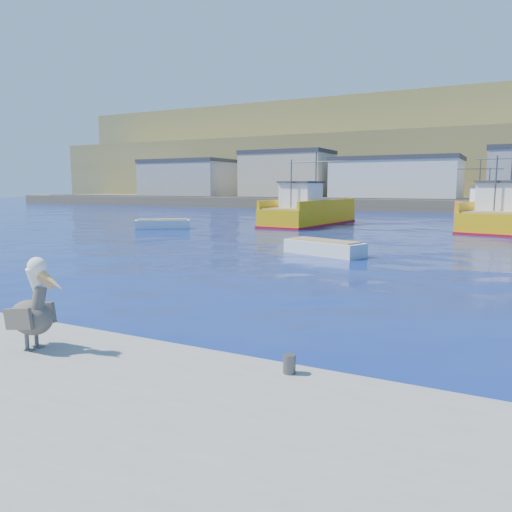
{
  "coord_description": "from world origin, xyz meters",
  "views": [
    {
      "loc": [
        5.94,
        -10.23,
        3.38
      ],
      "look_at": [
        -0.75,
        2.74,
        1.33
      ],
      "focal_mm": 35.0,
      "sensor_mm": 36.0,
      "label": 1
    }
  ],
  "objects_px": {
    "trawler_yellow_b": "(504,217)",
    "pelican": "(33,310)",
    "skiff_left": "(163,225)",
    "boat_orange": "(481,210)",
    "trawler_yellow_a": "(308,213)",
    "skiff_mid": "(324,249)"
  },
  "relations": [
    {
      "from": "skiff_left",
      "to": "trawler_yellow_a",
      "type": "bearing_deg",
      "value": 45.6
    },
    {
      "from": "boat_orange",
      "to": "trawler_yellow_a",
      "type": "bearing_deg",
      "value": -134.44
    },
    {
      "from": "trawler_yellow_b",
      "to": "pelican",
      "type": "xyz_separation_m",
      "value": [
        -6.83,
        -36.81,
        0.14
      ]
    },
    {
      "from": "trawler_yellow_b",
      "to": "boat_orange",
      "type": "relative_size",
      "value": 1.39
    },
    {
      "from": "boat_orange",
      "to": "skiff_mid",
      "type": "xyz_separation_m",
      "value": [
        -5.37,
        -31.14,
        -0.75
      ]
    },
    {
      "from": "trawler_yellow_a",
      "to": "boat_orange",
      "type": "distance_m",
      "value": 18.78
    },
    {
      "from": "skiff_mid",
      "to": "trawler_yellow_a",
      "type": "bearing_deg",
      "value": 113.71
    },
    {
      "from": "trawler_yellow_a",
      "to": "boat_orange",
      "type": "height_order",
      "value": "trawler_yellow_a"
    },
    {
      "from": "boat_orange",
      "to": "skiff_mid",
      "type": "relative_size",
      "value": 2.04
    },
    {
      "from": "trawler_yellow_b",
      "to": "trawler_yellow_a",
      "type": "bearing_deg",
      "value": -174.36
    },
    {
      "from": "boat_orange",
      "to": "pelican",
      "type": "distance_m",
      "value": 48.91
    },
    {
      "from": "trawler_yellow_a",
      "to": "trawler_yellow_b",
      "type": "xyz_separation_m",
      "value": [
        15.43,
        1.52,
        0.0
      ]
    },
    {
      "from": "skiff_mid",
      "to": "skiff_left",
      "type": "bearing_deg",
      "value": 152.65
    },
    {
      "from": "trawler_yellow_b",
      "to": "skiff_left",
      "type": "relative_size",
      "value": 2.88
    },
    {
      "from": "skiff_left",
      "to": "pelican",
      "type": "relative_size",
      "value": 2.59
    },
    {
      "from": "pelican",
      "to": "skiff_mid",
      "type": "bearing_deg",
      "value": 92.64
    },
    {
      "from": "boat_orange",
      "to": "pelican",
      "type": "height_order",
      "value": "boat_orange"
    },
    {
      "from": "trawler_yellow_a",
      "to": "boat_orange",
      "type": "xyz_separation_m",
      "value": [
        13.15,
        13.41,
        -0.04
      ]
    },
    {
      "from": "trawler_yellow_b",
      "to": "pelican",
      "type": "relative_size",
      "value": 7.45
    },
    {
      "from": "trawler_yellow_a",
      "to": "trawler_yellow_b",
      "type": "height_order",
      "value": "trawler_yellow_b"
    },
    {
      "from": "pelican",
      "to": "boat_orange",
      "type": "bearing_deg",
      "value": 84.65
    },
    {
      "from": "skiff_mid",
      "to": "pelican",
      "type": "bearing_deg",
      "value": -87.36
    }
  ]
}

